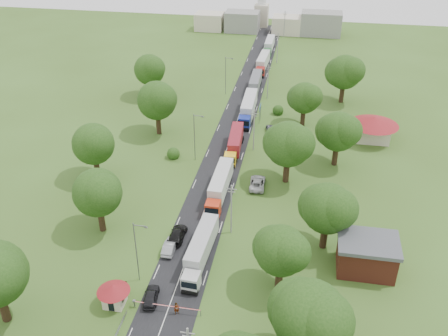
% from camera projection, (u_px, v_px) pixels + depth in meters
% --- Properties ---
extents(ground, '(260.00, 260.00, 0.00)m').
position_uv_depth(ground, '(207.00, 204.00, 86.78)').
color(ground, '#36511B').
rests_on(ground, ground).
extents(road, '(8.00, 200.00, 0.04)m').
position_uv_depth(road, '(226.00, 150.00, 103.70)').
color(road, black).
rests_on(road, ground).
extents(boom_barrier, '(9.22, 0.35, 1.18)m').
position_uv_depth(boom_barrier, '(157.00, 305.00, 65.37)').
color(boom_barrier, slate).
rests_on(boom_barrier, ground).
extents(guard_booth, '(4.40, 4.40, 3.45)m').
position_uv_depth(guard_booth, '(114.00, 292.00, 65.61)').
color(guard_booth, beige).
rests_on(guard_booth, ground).
extents(info_sign, '(0.12, 3.10, 4.10)m').
position_uv_depth(info_sign, '(260.00, 110.00, 114.08)').
color(info_sign, slate).
rests_on(info_sign, ground).
extents(pole_1, '(1.60, 0.24, 9.00)m').
position_uv_depth(pole_1, '(231.00, 208.00, 77.63)').
color(pole_1, gray).
rests_on(pole_1, ground).
extents(pole_2, '(1.60, 0.24, 9.00)m').
position_uv_depth(pole_2, '(254.00, 130.00, 101.32)').
color(pole_2, gray).
rests_on(pole_2, ground).
extents(pole_3, '(1.60, 0.24, 9.00)m').
position_uv_depth(pole_3, '(268.00, 81.00, 125.02)').
color(pole_3, gray).
rests_on(pole_3, ground).
extents(pole_4, '(1.60, 0.24, 9.00)m').
position_uv_depth(pole_4, '(278.00, 48.00, 148.71)').
color(pole_4, gray).
rests_on(pole_4, ground).
extents(pole_5, '(1.60, 0.24, 9.00)m').
position_uv_depth(pole_5, '(284.00, 24.00, 172.41)').
color(pole_5, gray).
rests_on(pole_5, ground).
extents(lamp_0, '(2.03, 0.22, 10.00)m').
position_uv_depth(lamp_0, '(137.00, 250.00, 67.83)').
color(lamp_0, slate).
rests_on(lamp_0, ground).
extents(lamp_1, '(2.03, 0.22, 10.00)m').
position_uv_depth(lamp_1, '(195.00, 135.00, 97.45)').
color(lamp_1, slate).
rests_on(lamp_1, ground).
extents(lamp_2, '(2.03, 0.22, 10.00)m').
position_uv_depth(lamp_2, '(226.00, 74.00, 127.07)').
color(lamp_2, slate).
rests_on(lamp_2, ground).
extents(tree_1, '(9.60, 9.60, 12.05)m').
position_uv_depth(tree_1, '(309.00, 315.00, 54.79)').
color(tree_1, '#382616').
rests_on(tree_1, ground).
extents(tree_2, '(8.00, 8.00, 10.10)m').
position_uv_depth(tree_2, '(281.00, 250.00, 66.17)').
color(tree_2, '#382616').
rests_on(tree_2, ground).
extents(tree_3, '(8.80, 8.80, 11.07)m').
position_uv_depth(tree_3, '(327.00, 208.00, 73.41)').
color(tree_3, '#382616').
rests_on(tree_3, ground).
extents(tree_4, '(9.60, 9.60, 12.05)m').
position_uv_depth(tree_4, '(288.00, 144.00, 89.40)').
color(tree_4, '#382616').
rests_on(tree_4, ground).
extents(tree_5, '(8.80, 8.80, 11.07)m').
position_uv_depth(tree_5, '(338.00, 131.00, 95.11)').
color(tree_5, '#382616').
rests_on(tree_5, ground).
extents(tree_6, '(8.00, 8.00, 10.10)m').
position_uv_depth(tree_6, '(304.00, 98.00, 110.87)').
color(tree_6, '#382616').
rests_on(tree_6, ground).
extents(tree_7, '(9.60, 9.60, 12.05)m').
position_uv_depth(tree_7, '(345.00, 72.00, 121.58)').
color(tree_7, '#382616').
rests_on(tree_7, ground).
extents(tree_10, '(8.80, 8.80, 11.07)m').
position_uv_depth(tree_10, '(98.00, 192.00, 77.04)').
color(tree_10, '#382616').
rests_on(tree_10, ground).
extents(tree_11, '(8.80, 8.80, 11.07)m').
position_uv_depth(tree_11, '(94.00, 144.00, 90.80)').
color(tree_11, '#382616').
rests_on(tree_11, ground).
extents(tree_12, '(9.60, 9.60, 12.05)m').
position_uv_depth(tree_12, '(157.00, 100.00, 106.50)').
color(tree_12, '#382616').
rests_on(tree_12, ground).
extents(tree_13, '(8.80, 8.80, 11.07)m').
position_uv_depth(tree_13, '(150.00, 69.00, 124.95)').
color(tree_13, '#382616').
rests_on(tree_13, ground).
extents(house_brick, '(8.60, 6.60, 5.20)m').
position_uv_depth(house_brick, '(367.00, 255.00, 71.32)').
color(house_brick, maroon).
rests_on(house_brick, ground).
extents(house_cream, '(10.08, 10.08, 5.80)m').
position_uv_depth(house_cream, '(374.00, 125.00, 105.75)').
color(house_cream, beige).
rests_on(house_cream, ground).
extents(distant_town, '(52.00, 8.00, 8.00)m').
position_uv_depth(distant_town, '(272.00, 23.00, 177.98)').
color(distant_town, gray).
rests_on(distant_town, ground).
extents(church, '(5.00, 5.00, 12.30)m').
position_uv_depth(church, '(261.00, 12.00, 184.49)').
color(church, beige).
rests_on(church, ground).
extents(truck_0, '(2.95, 14.16, 3.91)m').
position_uv_depth(truck_0, '(201.00, 250.00, 73.12)').
color(truck_0, '#BABABA').
rests_on(truck_0, ground).
extents(truck_1, '(2.59, 14.61, 4.05)m').
position_uv_depth(truck_1, '(220.00, 186.00, 87.96)').
color(truck_1, red).
rests_on(truck_1, ground).
extents(truck_2, '(3.05, 13.72, 3.79)m').
position_uv_depth(truck_2, '(235.00, 143.00, 102.13)').
color(truck_2, yellow).
rests_on(truck_2, ground).
extents(truck_3, '(2.94, 15.69, 4.35)m').
position_uv_depth(truck_3, '(248.00, 108.00, 116.65)').
color(truck_3, navy).
rests_on(truck_3, ground).
extents(truck_4, '(2.60, 14.00, 3.88)m').
position_uv_depth(truck_4, '(255.00, 84.00, 130.49)').
color(truck_4, white).
rests_on(truck_4, ground).
extents(truck_5, '(2.93, 14.34, 3.97)m').
position_uv_depth(truck_5, '(263.00, 63.00, 144.95)').
color(truck_5, maroon).
rests_on(truck_5, ground).
extents(truck_6, '(2.35, 13.68, 3.79)m').
position_uv_depth(truck_6, '(269.00, 45.00, 159.75)').
color(truck_6, '#25642F').
rests_on(truck_6, ground).
extents(car_lane_front, '(2.43, 4.74, 1.54)m').
position_uv_depth(car_lane_front, '(151.00, 296.00, 66.90)').
color(car_lane_front, black).
rests_on(car_lane_front, ground).
extents(car_lane_mid, '(1.71, 4.76, 1.56)m').
position_uv_depth(car_lane_mid, '(170.00, 246.00, 75.83)').
color(car_lane_mid, gray).
rests_on(car_lane_mid, ground).
extents(car_lane_rear, '(2.27, 5.55, 1.61)m').
position_uv_depth(car_lane_rear, '(177.00, 234.00, 78.28)').
color(car_lane_rear, black).
rests_on(car_lane_rear, ground).
extents(car_verge_near, '(2.98, 6.04, 1.65)m').
position_uv_depth(car_verge_near, '(257.00, 183.00, 91.22)').
color(car_verge_near, silver).
rests_on(car_verge_near, ground).
extents(car_verge_far, '(2.25, 4.25, 1.38)m').
position_uv_depth(car_verge_far, '(270.00, 129.00, 110.87)').
color(car_verge_far, '#595B61').
rests_on(car_verge_far, ground).
extents(pedestrian_near, '(0.81, 0.68, 1.88)m').
position_uv_depth(pedestrian_near, '(177.00, 309.00, 64.75)').
color(pedestrian_near, gray).
rests_on(pedestrian_near, ground).
extents(pedestrian_booth, '(1.09, 1.07, 1.76)m').
position_uv_depth(pedestrian_booth, '(126.00, 287.00, 68.27)').
color(pedestrian_booth, gray).
rests_on(pedestrian_booth, ground).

